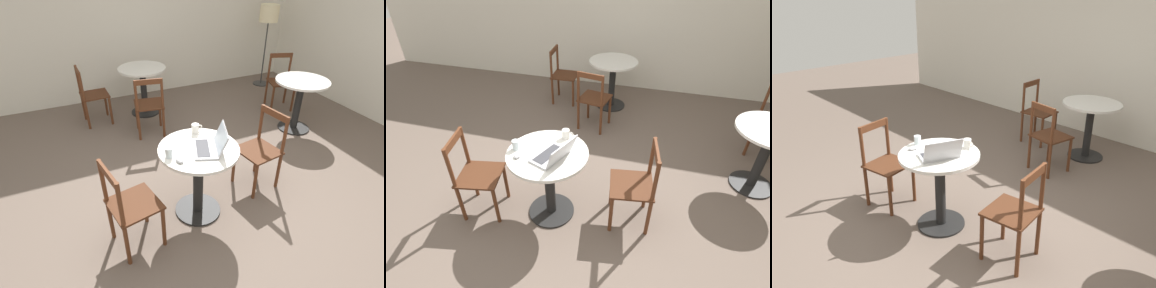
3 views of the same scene
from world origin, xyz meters
TOP-DOWN VIEW (x-y plane):
  - ground_plane at (0.00, 0.00)m, footprint 16.00×16.00m
  - wall_back at (0.00, 3.23)m, footprint 9.40×0.06m
  - cafe_table_near at (-0.15, -0.00)m, footprint 0.73×0.73m
  - cafe_table_mid at (1.88, 0.97)m, footprint 0.73×0.73m
  - cafe_table_far at (0.01, 2.39)m, footprint 0.73×0.73m
  - chair_near_left at (-0.84, -0.14)m, footprint 0.46×0.46m
  - chair_near_right at (0.65, 0.12)m, footprint 0.45×0.45m
  - chair_far_left at (-0.79, 2.36)m, footprint 0.41×0.41m
  - chair_far_front at (-0.11, 1.67)m, footprint 0.45×0.45m
  - laptop at (-0.07, -0.06)m, footprint 0.38×0.41m
  - mouse at (-0.38, -0.12)m, footprint 0.06×0.10m
  - mug at (-0.06, 0.27)m, footprint 0.11×0.07m
  - drinking_glass at (-0.44, -0.02)m, footprint 0.06×0.06m

SIDE VIEW (x-z plane):
  - ground_plane at x=0.00m, z-range 0.00..0.00m
  - chair_near_left at x=-0.84m, z-range 0.01..0.88m
  - chair_near_right at x=0.65m, z-range 0.01..0.88m
  - chair_far_left at x=-0.79m, z-range 0.01..0.88m
  - chair_far_front at x=-0.11m, z-range 0.01..0.88m
  - cafe_table_near at x=-0.15m, z-range 0.16..0.91m
  - cafe_table_mid at x=1.88m, z-range 0.16..0.91m
  - cafe_table_far at x=0.01m, z-range 0.16..0.91m
  - mouse at x=-0.38m, z-range 0.75..0.78m
  - laptop at x=-0.07m, z-range 0.69..0.90m
  - drinking_glass at x=-0.44m, z-range 0.75..0.84m
  - mug at x=-0.06m, z-range 0.75..0.84m
  - wall_back at x=0.00m, z-range 0.00..2.70m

